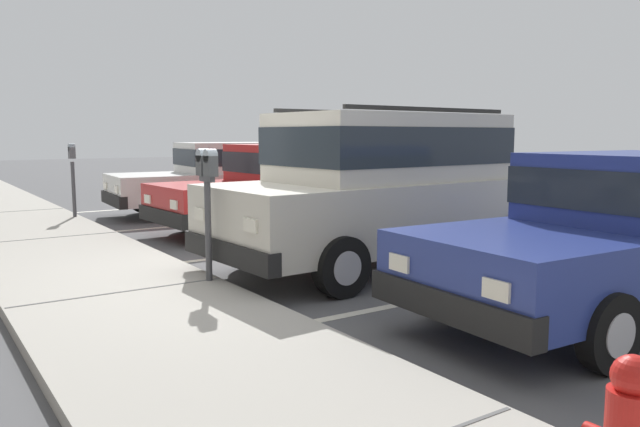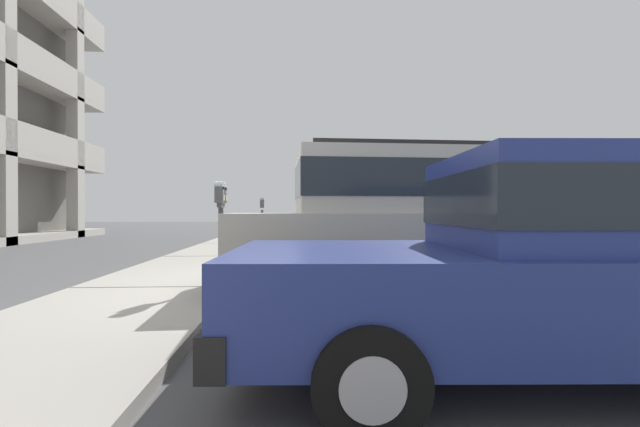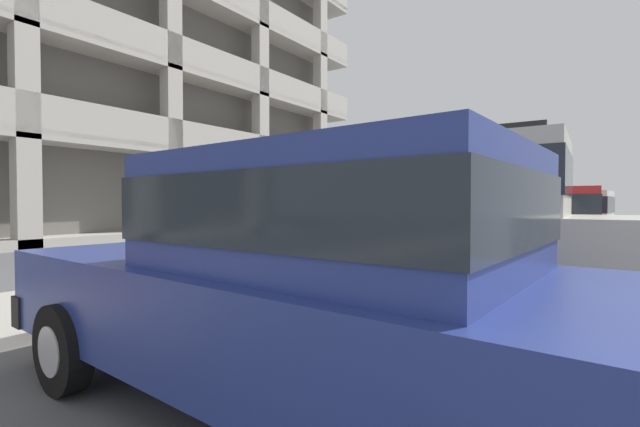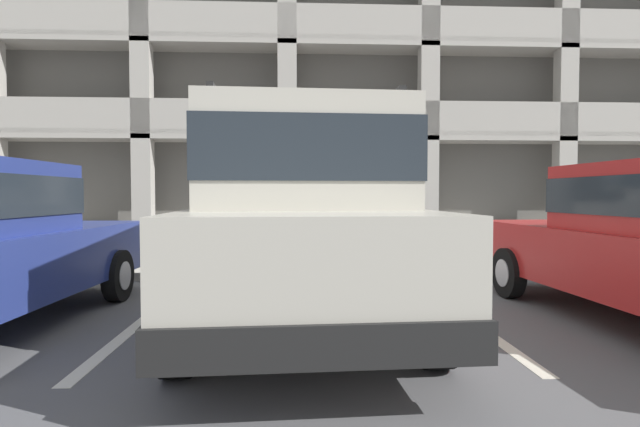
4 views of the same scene
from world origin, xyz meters
name	(u,v)px [view 4 (image 4 of 4)]	position (x,y,z in m)	size (l,w,h in m)	color
ground_plane	(303,286)	(0.00, 0.00, -0.05)	(80.00, 80.00, 0.10)	#565659
sidewalk	(301,265)	(0.00, 1.30, 0.06)	(40.00, 2.20, 0.12)	#ADA89E
parking_stall_lines	(444,302)	(1.62, -1.40, 0.00)	(13.04, 4.80, 0.01)	silver
silver_suv	(298,211)	(-0.08, -2.14, 1.09)	(2.18, 4.86, 2.03)	beige
parking_meter_near	(301,198)	(-0.02, 0.35, 1.20)	(0.35, 0.12, 1.44)	#47474C
parking_garage	(289,81)	(-0.34, 14.25, 6.03)	(32.00, 10.00, 13.25)	#64625C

